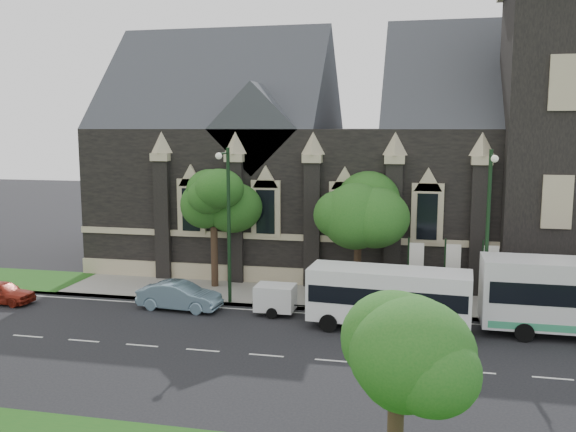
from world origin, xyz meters
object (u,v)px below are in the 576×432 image
(shuttle_bus, at_px, (389,295))
(sedan, at_px, (180,296))
(street_lamp_near, at_px, (488,225))
(tree_park_east, at_px, (405,335))
(tree_walk_right, at_px, (362,200))
(banner_flag_center, at_px, (450,267))
(car_far_red, at_px, (2,292))
(street_lamp_mid, at_px, (228,217))
(tree_walk_left, at_px, (218,198))
(banner_flag_left, at_px, (413,266))
(box_trailer, at_px, (275,298))
(banner_flag_right, at_px, (487,269))

(shuttle_bus, bearing_deg, sedan, 179.47)
(street_lamp_near, distance_m, shuttle_bus, 6.32)
(tree_park_east, bearing_deg, tree_walk_right, 98.42)
(banner_flag_center, height_order, car_far_red, banner_flag_center)
(tree_park_east, height_order, street_lamp_mid, street_lamp_mid)
(street_lamp_mid, bearing_deg, banner_flag_center, 8.82)
(tree_park_east, xyz_separation_m, street_lamp_near, (3.82, 16.42, 0.49))
(car_far_red, bearing_deg, tree_walk_left, -58.33)
(street_lamp_mid, relative_size, car_far_red, 2.35)
(tree_park_east, distance_m, banner_flag_left, 18.46)
(tree_park_east, relative_size, shuttle_bus, 0.77)
(street_lamp_mid, relative_size, box_trailer, 2.94)
(tree_walk_left, bearing_deg, shuttle_bus, -28.40)
(banner_flag_right, xyz_separation_m, shuttle_bus, (-5.13, -4.22, -0.60))
(banner_flag_right, xyz_separation_m, box_trailer, (-11.28, -3.00, -1.46))
(street_lamp_near, bearing_deg, banner_flag_center, 131.93)
(tree_walk_left, bearing_deg, street_lamp_mid, -63.53)
(banner_flag_left, xyz_separation_m, car_far_red, (-23.25, -4.24, -1.73))
(tree_park_east, relative_size, tree_walk_right, 0.81)
(tree_park_east, relative_size, banner_flag_right, 1.57)
(banner_flag_right, distance_m, shuttle_bus, 6.67)
(shuttle_bus, height_order, car_far_red, shuttle_bus)
(street_lamp_near, bearing_deg, tree_walk_right, 151.94)
(car_far_red, bearing_deg, tree_walk_right, -69.90)
(banner_flag_right, height_order, shuttle_bus, banner_flag_right)
(street_lamp_near, distance_m, street_lamp_mid, 14.00)
(sedan, bearing_deg, banner_flag_left, -71.59)
(tree_walk_left, bearing_deg, tree_park_east, -59.13)
(banner_flag_left, bearing_deg, tree_walk_right, 150.90)
(tree_walk_left, distance_m, street_lamp_mid, 4.08)
(banner_flag_center, xyz_separation_m, banner_flag_right, (2.00, 0.00, 0.00))
(tree_walk_right, relative_size, street_lamp_mid, 0.87)
(tree_park_east, bearing_deg, shuttle_bus, 94.15)
(tree_walk_right, bearing_deg, banner_flag_left, -29.10)
(banner_flag_left, distance_m, car_far_red, 23.70)
(tree_walk_left, height_order, banner_flag_right, tree_walk_left)
(street_lamp_mid, bearing_deg, shuttle_bus, -14.17)
(banner_flag_left, relative_size, shuttle_bus, 0.49)
(tree_walk_left, relative_size, box_trailer, 2.50)
(tree_walk_left, height_order, car_far_red, tree_walk_left)
(tree_walk_right, xyz_separation_m, banner_flag_center, (5.08, -1.71, -3.43))
(tree_park_east, distance_m, car_far_red, 27.38)
(banner_flag_left, height_order, banner_flag_right, same)
(banner_flag_center, relative_size, box_trailer, 1.31)
(box_trailer, relative_size, sedan, 0.65)
(banner_flag_right, bearing_deg, shuttle_bus, -140.60)
(banner_flag_left, height_order, box_trailer, banner_flag_left)
(banner_flag_right, bearing_deg, street_lamp_mid, -172.40)
(sedan, bearing_deg, tree_walk_left, -3.39)
(tree_walk_left, height_order, box_trailer, tree_walk_left)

